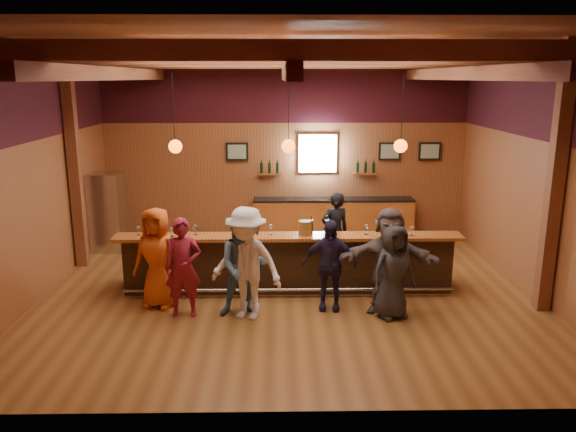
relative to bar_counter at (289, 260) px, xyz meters
The scene contains 27 objects.
room 2.69m from the bar_counter, 100.24° to the right, with size 9.04×9.00×4.52m.
bar_counter is the anchor object (origin of this frame).
back_bar_cabinet 3.76m from the bar_counter, 71.66° to the left, with size 4.00×0.52×0.95m.
window 4.17m from the bar_counter, 78.34° to the left, with size 0.95×0.09×0.95m.
framed_pictures 4.42m from the bar_counter, 66.46° to the left, with size 5.35×0.05×0.45m.
wine_shelves 3.97m from the bar_counter, 78.14° to the left, with size 3.00×0.18×0.30m.
pendant_lights 2.19m from the bar_counter, 96.37° to the right, with size 4.24×0.24×1.37m.
stainless_fridge 4.81m from the bar_counter, 149.24° to the left, with size 0.70×0.70×1.80m, color silver.
customer_orange 2.47m from the bar_counter, 158.83° to the right, with size 0.86×0.56×1.76m, color #CD5113.
customer_redvest 2.22m from the bar_counter, 143.97° to the right, with size 0.61×0.40×1.67m, color maroon.
customer_denim 1.55m from the bar_counter, 120.92° to the right, with size 0.84×0.66×1.73m, color #5480A8.
customer_white 1.64m from the bar_counter, 117.05° to the right, with size 1.22×0.70×1.88m, color silver.
customer_navy 1.29m from the bar_counter, 58.25° to the right, with size 0.93×0.39×1.58m, color #231C39.
customer_brown 2.08m from the bar_counter, 36.26° to the right, with size 1.68×0.54×1.81m, color #5E4F4B.
customer_dark 2.22m from the bar_counter, 40.22° to the right, with size 0.77×0.50×1.59m, color #2B2C2E.
bartender 1.35m from the bar_counter, 43.55° to the left, with size 0.60×0.39×1.65m, color black.
ice_bucket 0.83m from the bar_counter, 46.67° to the right, with size 0.24×0.24×0.26m, color brown.
bottle_a 0.84m from the bar_counter, 22.84° to the right, with size 0.07×0.07×0.32m.
bottle_b 1.01m from the bar_counter, 15.32° to the right, with size 0.07×0.07×0.33m.
glass_a 2.84m from the bar_counter, behind, with size 0.08×0.08×0.17m.
glass_b 2.25m from the bar_counter, 169.59° to the right, with size 0.08×0.08×0.18m.
glass_c 1.87m from the bar_counter, behind, with size 0.08×0.08×0.19m.
glass_d 1.11m from the bar_counter, 158.74° to the right, with size 0.08×0.08×0.18m.
glass_e 0.84m from the bar_counter, 140.19° to the right, with size 0.09×0.09×0.19m.
glass_f 1.03m from the bar_counter, 29.78° to the right, with size 0.08×0.08×0.18m.
glass_g 1.61m from the bar_counter, 11.84° to the right, with size 0.09×0.09×0.19m.
glass_h 2.36m from the bar_counter, ahead, with size 0.08×0.08×0.18m.
Camera 1 is at (-0.18, -9.95, 3.88)m, focal length 35.00 mm.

